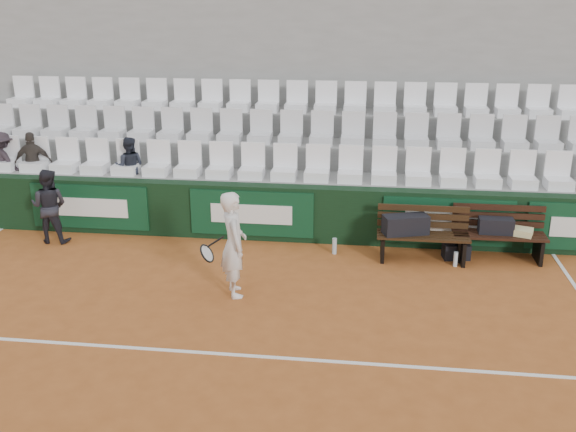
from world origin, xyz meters
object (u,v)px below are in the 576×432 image
at_px(sports_bag_left, 406,225).
at_px(spectator_b, 30,139).
at_px(water_bottle_near, 334,246).
at_px(water_bottle_far, 456,259).
at_px(spectator_a, 0,139).
at_px(sports_bag_ground, 456,251).
at_px(tennis_player, 233,244).
at_px(sports_bag_right, 496,226).
at_px(ball_kid, 49,206).
at_px(bench_left, 422,247).
at_px(spectator_c, 128,143).
at_px(bench_right, 498,247).

bearing_deg(sports_bag_left, spectator_b, 170.67).
distance_m(water_bottle_near, water_bottle_far, 2.00).
bearing_deg(spectator_a, water_bottle_near, -169.84).
xyz_separation_m(water_bottle_near, water_bottle_far, (1.98, -0.29, -0.02)).
relative_size(sports_bag_ground, tennis_player, 0.27).
relative_size(sports_bag_right, sports_bag_ground, 1.28).
distance_m(sports_bag_left, ball_kid, 6.20).
bearing_deg(sports_bag_left, tennis_player, -146.75).
distance_m(bench_left, water_bottle_far, 0.57).
bearing_deg(spectator_b, water_bottle_near, 152.60).
xyz_separation_m(water_bottle_near, spectator_b, (-5.86, 1.08, 1.45)).
relative_size(sports_bag_left, sports_bag_ground, 1.70).
xyz_separation_m(bench_left, water_bottle_far, (0.53, -0.19, -0.10)).
xyz_separation_m(spectator_b, spectator_c, (1.91, 0.00, -0.02)).
height_order(water_bottle_near, spectator_c, spectator_c).
xyz_separation_m(sports_bag_right, water_bottle_far, (-0.66, -0.42, -0.45)).
bearing_deg(water_bottle_near, tennis_player, -128.22).
bearing_deg(bench_left, spectator_c, 167.69).
distance_m(bench_right, sports_bag_ground, 0.68).
bearing_deg(water_bottle_near, bench_left, -4.00).
height_order(bench_right, spectator_a, spectator_a).
bearing_deg(water_bottle_near, water_bottle_far, -8.36).
xyz_separation_m(bench_right, tennis_player, (-4.08, -1.84, 0.56)).
height_order(sports_bag_right, sports_bag_ground, sports_bag_right).
bearing_deg(water_bottle_far, tennis_player, -156.65).
distance_m(water_bottle_near, spectator_b, 6.13).
xyz_separation_m(bench_right, water_bottle_far, (-0.73, -0.39, -0.10)).
relative_size(bench_right, ball_kid, 1.13).
bearing_deg(tennis_player, water_bottle_near, 51.78).
relative_size(sports_bag_left, spectator_b, 0.62).
xyz_separation_m(water_bottle_far, spectator_c, (-5.92, 1.37, 1.45)).
relative_size(bench_left, spectator_c, 1.32).
height_order(ball_kid, spectator_c, spectator_c).
xyz_separation_m(sports_bag_left, sports_bag_ground, (0.87, 0.12, -0.48)).
xyz_separation_m(sports_bag_right, ball_kid, (-7.68, -0.19, 0.09)).
distance_m(bench_left, sports_bag_ground, 0.60).
height_order(water_bottle_near, spectator_a, spectator_a).
bearing_deg(spectator_a, tennis_player, 170.71).
bearing_deg(sports_bag_ground, bench_left, -165.51).
relative_size(water_bottle_far, spectator_c, 0.22).
distance_m(sports_bag_left, water_bottle_far, 0.97).
relative_size(ball_kid, spectator_c, 1.17).
height_order(bench_left, sports_bag_left, sports_bag_left).
height_order(tennis_player, spectator_c, spectator_c).
xyz_separation_m(sports_bag_left, spectator_a, (-7.63, 1.15, 0.98)).
bearing_deg(spectator_b, tennis_player, 130.92).
height_order(sports_bag_left, spectator_c, spectator_c).
height_order(sports_bag_ground, tennis_player, tennis_player).
relative_size(bench_left, spectator_a, 1.28).
distance_m(sports_bag_right, ball_kid, 7.68).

